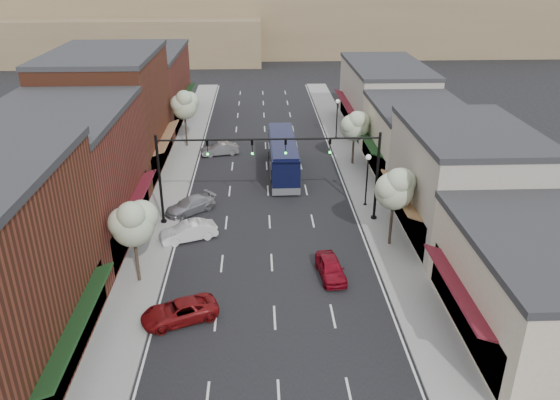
{
  "coord_description": "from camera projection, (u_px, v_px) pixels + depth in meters",
  "views": [
    {
      "loc": [
        -0.73,
        -29.19,
        18.75
      ],
      "look_at": [
        0.76,
        7.15,
        2.2
      ],
      "focal_mm": 35.0,
      "sensor_mm": 36.0,
      "label": 1
    }
  ],
  "objects": [
    {
      "name": "curb_right",
      "position": [
        341.0,
        170.0,
        51.39
      ],
      "size": [
        0.25,
        73.0,
        0.17
      ],
      "primitive_type": "cube",
      "color": "gray",
      "rests_on": "ground"
    },
    {
      "name": "bldg_left_midnear",
      "position": [
        62.0,
        178.0,
        37.34
      ],
      "size": [
        10.14,
        14.1,
        9.4
      ],
      "color": "maroon",
      "rests_on": "ground"
    },
    {
      "name": "bldg_left_midfar",
      "position": [
        110.0,
        113.0,
        49.76
      ],
      "size": [
        10.14,
        14.1,
        10.9
      ],
      "color": "#612D1B",
      "rests_on": "ground"
    },
    {
      "name": "bldg_right_far",
      "position": [
        384.0,
        97.0,
        62.44
      ],
      "size": [
        9.14,
        16.1,
        7.4
      ],
      "color": "#ACA193",
      "rests_on": "ground"
    },
    {
      "name": "red_hatchback",
      "position": [
        331.0,
        268.0,
        34.33
      ],
      "size": [
        1.89,
        3.87,
        1.27
      ],
      "primitive_type": "imported",
      "rotation": [
        0.0,
        0.0,
        0.11
      ],
      "color": "maroon",
      "rests_on": "ground"
    },
    {
      "name": "coach_bus",
      "position": [
        283.0,
        156.0,
        49.99
      ],
      "size": [
        2.52,
        10.94,
        3.34
      ],
      "rotation": [
        0.0,
        0.0,
        0.01
      ],
      "color": "black",
      "rests_on": "ground"
    },
    {
      "name": "tree_right_near",
      "position": [
        395.0,
        187.0,
        36.39
      ],
      "size": [
        2.85,
        2.65,
        5.95
      ],
      "color": "#47382B",
      "rests_on": "ground"
    },
    {
      "name": "parked_car_a",
      "position": [
        179.0,
        311.0,
        30.25
      ],
      "size": [
        4.68,
        3.38,
        1.18
      ],
      "primitive_type": "imported",
      "rotation": [
        0.0,
        0.0,
        -1.2
      ],
      "color": "maroon",
      "rests_on": "ground"
    },
    {
      "name": "signal_mast_left",
      "position": [
        192.0,
        166.0,
        39.49
      ],
      "size": [
        8.22,
        0.46,
        7.0
      ],
      "color": "black",
      "rests_on": "ground"
    },
    {
      "name": "parked_car_e",
      "position": [
        220.0,
        149.0,
        55.12
      ],
      "size": [
        3.97,
        2.14,
        1.24
      ],
      "primitive_type": "imported",
      "rotation": [
        0.0,
        0.0,
        -1.34
      ],
      "color": "gray",
      "rests_on": "ground"
    },
    {
      "name": "lamp_post_far",
      "position": [
        337.0,
        112.0,
        58.85
      ],
      "size": [
        0.44,
        0.44,
        4.44
      ],
      "color": "black",
      "rests_on": "ground"
    },
    {
      "name": "ground",
      "position": [
        273.0,
        279.0,
        34.34
      ],
      "size": [
        160.0,
        160.0,
        0.0
      ],
      "primitive_type": "plane",
      "color": "black",
      "rests_on": "ground"
    },
    {
      "name": "bldg_right_near",
      "position": [
        540.0,
        288.0,
        28.19
      ],
      "size": [
        9.14,
        12.1,
        5.9
      ],
      "color": "beige",
      "rests_on": "ground"
    },
    {
      "name": "sidewalk_left",
      "position": [
        177.0,
        172.0,
        50.82
      ],
      "size": [
        2.8,
        73.0,
        0.15
      ],
      "primitive_type": "cube",
      "color": "gray",
      "rests_on": "ground"
    },
    {
      "name": "lamp_post_near",
      "position": [
        367.0,
        172.0,
        42.94
      ],
      "size": [
        0.44,
        0.44,
        4.44
      ],
      "color": "black",
      "rests_on": "ground"
    },
    {
      "name": "bldg_right_midnear",
      "position": [
        463.0,
        182.0,
        38.69
      ],
      "size": [
        9.14,
        12.1,
        7.9
      ],
      "color": "#ACA193",
      "rests_on": "ground"
    },
    {
      "name": "parked_car_c",
      "position": [
        190.0,
        205.0,
        42.87
      ],
      "size": [
        4.36,
        4.05,
        1.23
      ],
      "primitive_type": "imported",
      "rotation": [
        0.0,
        0.0,
        -0.87
      ],
      "color": "#9C9CA1",
      "rests_on": "ground"
    },
    {
      "name": "signal_mast_right",
      "position": [
        346.0,
        164.0,
        39.91
      ],
      "size": [
        8.22,
        0.46,
        7.0
      ],
      "color": "black",
      "rests_on": "ground"
    },
    {
      "name": "tree_left_far",
      "position": [
        184.0,
        104.0,
        55.72
      ],
      "size": [
        2.85,
        2.65,
        6.13
      ],
      "color": "#47382B",
      "rests_on": "ground"
    },
    {
      "name": "tree_right_far",
      "position": [
        355.0,
        125.0,
        51.14
      ],
      "size": [
        2.85,
        2.65,
        5.43
      ],
      "color": "#47382B",
      "rests_on": "ground"
    },
    {
      "name": "hill_near",
      "position": [
        128.0,
        38.0,
        102.68
      ],
      "size": [
        50.0,
        20.0,
        8.0
      ],
      "primitive_type": "cube",
      "color": "#7A6647",
      "rests_on": "ground"
    },
    {
      "name": "bldg_left_far",
      "position": [
        144.0,
        87.0,
        64.82
      ],
      "size": [
        10.14,
        18.1,
        8.4
      ],
      "color": "maroon",
      "rests_on": "ground"
    },
    {
      "name": "bldg_right_midfar",
      "position": [
        416.0,
        139.0,
        49.91
      ],
      "size": [
        9.14,
        12.1,
        6.4
      ],
      "color": "beige",
      "rests_on": "ground"
    },
    {
      "name": "sidewalk_right",
      "position": [
        356.0,
        169.0,
        51.45
      ],
      "size": [
        2.8,
        73.0,
        0.15
      ],
      "primitive_type": "cube",
      "color": "gray",
      "rests_on": "ground"
    },
    {
      "name": "curb_left",
      "position": [
        192.0,
        172.0,
        50.87
      ],
      "size": [
        0.25,
        73.0,
        0.17
      ],
      "primitive_type": "cube",
      "color": "gray",
      "rests_on": "ground"
    },
    {
      "name": "parked_car_b",
      "position": [
        188.0,
        231.0,
        38.77
      ],
      "size": [
        4.25,
        2.75,
        1.32
      ],
      "primitive_type": "imported",
      "rotation": [
        0.0,
        0.0,
        -1.2
      ],
      "color": "silver",
      "rests_on": "ground"
    },
    {
      "name": "hill_far",
      "position": [
        260.0,
        19.0,
        113.7
      ],
      "size": [
        120.0,
        30.0,
        12.0
      ],
      "primitive_type": "cube",
      "color": "#7A6647",
      "rests_on": "ground"
    },
    {
      "name": "tree_left_near",
      "position": [
        133.0,
        222.0,
        32.23
      ],
      "size": [
        2.85,
        2.65,
        5.69
      ],
      "color": "#47382B",
      "rests_on": "ground"
    }
  ]
}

